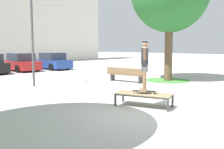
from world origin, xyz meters
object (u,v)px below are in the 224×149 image
(skateboard, at_px, (144,91))
(park_bench, at_px, (125,74))
(light_post, at_px, (31,11))
(skate_box, at_px, (144,95))
(car_blue, at_px, (52,62))
(skater, at_px, (145,62))
(car_red, at_px, (20,63))

(skateboard, relative_size, park_bench, 0.32)
(light_post, bearing_deg, skate_box, -87.62)
(skateboard, distance_m, car_blue, 15.72)
(skate_box, distance_m, light_post, 7.61)
(car_blue, bearing_deg, light_post, -129.00)
(skate_box, xyz_separation_m, skater, (0.00, -0.02, 1.12))
(park_bench, bearing_deg, car_red, 95.04)
(skater, xyz_separation_m, park_bench, (4.18, 4.34, -1.08))
(skate_box, xyz_separation_m, skateboard, (0.01, -0.02, 0.12))
(skateboard, bearing_deg, park_bench, 46.14)
(skate_box, relative_size, light_post, 0.35)
(car_blue, bearing_deg, park_bench, -100.00)
(car_blue, distance_m, light_post, 10.43)
(skater, bearing_deg, park_bench, 46.12)
(park_bench, xyz_separation_m, light_post, (-4.46, 2.47, 3.38))
(car_red, xyz_separation_m, light_post, (-3.52, -8.27, 3.13))
(light_post, bearing_deg, skateboard, -87.58)
(park_bench, bearing_deg, skateboard, -133.86)
(car_red, bearing_deg, skateboard, -102.08)
(car_blue, bearing_deg, skateboard, -112.33)
(car_red, xyz_separation_m, car_blue, (2.74, -0.54, 0.00))
(skate_box, relative_size, skater, 1.20)
(skateboard, xyz_separation_m, car_blue, (5.97, 14.54, 0.15))
(park_bench, bearing_deg, skater, -133.88)
(skateboard, relative_size, car_blue, 0.19)
(car_blue, relative_size, park_bench, 1.74)
(skater, height_order, park_bench, skater)
(light_post, bearing_deg, skater, -87.59)
(skateboard, distance_m, skater, 0.99)
(skate_box, xyz_separation_m, park_bench, (4.18, 4.33, 0.03))
(skateboard, bearing_deg, light_post, 92.42)
(skate_box, relative_size, skateboard, 2.60)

